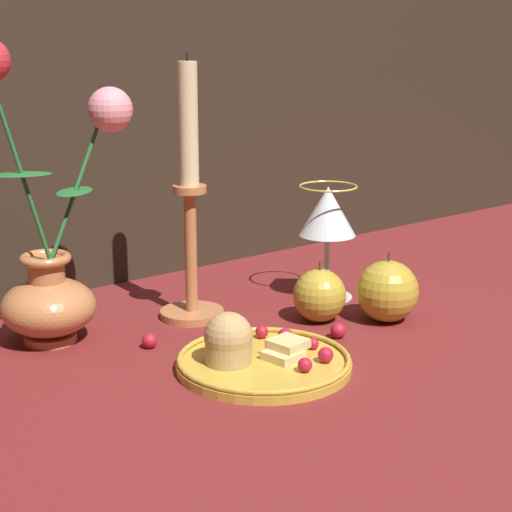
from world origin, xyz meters
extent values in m
plane|color=maroon|center=(0.00, 0.00, 0.00)|extent=(2.40, 2.40, 0.00)
cylinder|color=#B77042|center=(-0.20, 0.17, 0.01)|extent=(0.07, 0.07, 0.01)
ellipsoid|color=#B77042|center=(-0.20, 0.17, 0.05)|extent=(0.12, 0.12, 0.07)
cylinder|color=#B77042|center=(-0.20, 0.17, 0.09)|extent=(0.05, 0.05, 0.04)
torus|color=#B77042|center=(-0.20, 0.17, 0.11)|extent=(0.06, 0.06, 0.01)
cylinder|color=#23662D|center=(-0.23, 0.16, 0.23)|extent=(0.06, 0.02, 0.24)
ellipsoid|color=#23662D|center=(-0.23, 0.16, 0.22)|extent=(0.08, 0.06, 0.00)
cylinder|color=#23662D|center=(-0.15, 0.16, 0.20)|extent=(0.09, 0.02, 0.18)
ellipsoid|color=#23662D|center=(-0.16, 0.16, 0.19)|extent=(0.08, 0.08, 0.00)
sphere|color=pink|center=(-0.11, 0.15, 0.28)|extent=(0.06, 0.06, 0.06)
cylinder|color=gold|center=(-0.04, -0.07, 0.01)|extent=(0.20, 0.20, 0.01)
torus|color=gold|center=(-0.04, -0.07, 0.01)|extent=(0.20, 0.20, 0.01)
cylinder|color=tan|center=(-0.08, -0.05, 0.03)|extent=(0.05, 0.05, 0.03)
sphere|color=tan|center=(-0.08, -0.05, 0.04)|extent=(0.06, 0.06, 0.06)
cube|color=#DBBC7A|center=(-0.02, -0.08, 0.01)|extent=(0.04, 0.04, 0.01)
cube|color=#DBBC7A|center=(-0.01, -0.07, 0.03)|extent=(0.04, 0.04, 0.01)
sphere|color=#AD192D|center=(-0.03, -0.12, 0.02)|extent=(0.02, 0.02, 0.02)
sphere|color=#AD192D|center=(0.01, -0.11, 0.02)|extent=(0.02, 0.02, 0.02)
sphere|color=#AD192D|center=(0.02, -0.07, 0.02)|extent=(0.01, 0.01, 0.01)
sphere|color=#AD192D|center=(0.01, -0.04, 0.02)|extent=(0.02, 0.02, 0.02)
sphere|color=#AD192D|center=(0.00, -0.01, 0.02)|extent=(0.02, 0.02, 0.02)
cylinder|color=silver|center=(0.20, 0.09, 0.00)|extent=(0.08, 0.08, 0.00)
cylinder|color=silver|center=(0.20, 0.09, 0.05)|extent=(0.01, 0.01, 0.09)
cone|color=silver|center=(0.20, 0.09, 0.13)|extent=(0.08, 0.08, 0.07)
cone|color=gold|center=(0.20, 0.09, 0.12)|extent=(0.07, 0.07, 0.05)
torus|color=gold|center=(0.20, 0.09, 0.16)|extent=(0.08, 0.08, 0.00)
cylinder|color=#B77042|center=(-0.01, 0.14, 0.01)|extent=(0.09, 0.09, 0.01)
cylinder|color=#B77042|center=(-0.01, 0.14, 0.09)|extent=(0.02, 0.02, 0.16)
cylinder|color=#B77042|center=(-0.01, 0.14, 0.18)|extent=(0.04, 0.04, 0.01)
cylinder|color=beige|center=(-0.01, 0.14, 0.26)|extent=(0.03, 0.03, 0.16)
cylinder|color=black|center=(-0.01, 0.14, 0.35)|extent=(0.00, 0.00, 0.01)
sphere|color=#B2932D|center=(0.19, -0.04, 0.04)|extent=(0.08, 0.08, 0.08)
cylinder|color=#4C3319|center=(0.19, -0.04, 0.09)|extent=(0.00, 0.00, 0.01)
sphere|color=#B2932D|center=(0.12, 0.02, 0.04)|extent=(0.07, 0.07, 0.07)
cylinder|color=#4C3319|center=(0.12, 0.02, 0.08)|extent=(0.00, 0.00, 0.01)
sphere|color=#AD192D|center=(0.09, -0.05, 0.01)|extent=(0.02, 0.02, 0.02)
sphere|color=#AD192D|center=(-0.11, 0.07, 0.01)|extent=(0.02, 0.02, 0.02)
camera|label=1|loc=(-0.62, -0.78, 0.38)|focal=60.00mm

